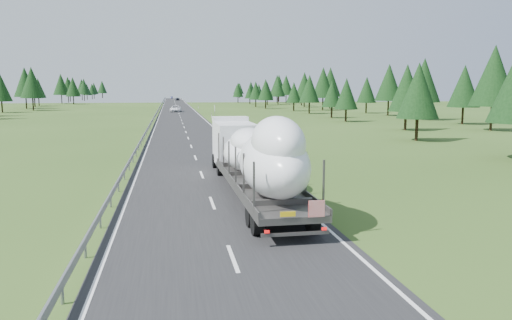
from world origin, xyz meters
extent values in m
plane|color=#2D4818|center=(0.00, 0.00, 0.00)|extent=(400.00, 400.00, 0.00)
cube|color=black|center=(0.00, 100.00, 0.01)|extent=(10.00, 400.00, 0.02)
cube|color=slate|center=(-5.30, 100.00, 0.60)|extent=(0.08, 400.00, 0.32)
cylinder|color=slate|center=(-5.30, 0.00, 0.30)|extent=(0.10, 0.10, 0.60)
cube|color=silver|center=(6.50, 30.00, 0.50)|extent=(0.12, 0.07, 1.00)
cube|color=black|center=(6.50, 30.00, 0.82)|extent=(0.13, 0.08, 0.12)
cube|color=silver|center=(6.50, 80.00, 0.50)|extent=(0.12, 0.07, 1.00)
cube|color=black|center=(6.50, 80.00, 0.82)|extent=(0.13, 0.08, 0.12)
cube|color=silver|center=(6.50, 130.00, 0.50)|extent=(0.12, 0.07, 1.00)
cube|color=black|center=(6.50, 130.00, 0.82)|extent=(0.13, 0.08, 0.12)
cube|color=silver|center=(6.50, 180.00, 0.50)|extent=(0.12, 0.07, 1.00)
cube|color=black|center=(6.50, 180.00, 0.82)|extent=(0.13, 0.08, 0.12)
cube|color=silver|center=(6.50, 230.00, 0.50)|extent=(0.12, 0.07, 1.00)
cube|color=black|center=(6.50, 230.00, 0.82)|extent=(0.13, 0.08, 0.12)
cube|color=silver|center=(6.50, 280.00, 0.50)|extent=(0.12, 0.07, 1.00)
cube|color=black|center=(6.50, 280.00, 0.82)|extent=(0.13, 0.08, 0.12)
cube|color=silver|center=(6.50, 330.00, 0.50)|extent=(0.12, 0.07, 1.00)
cube|color=black|center=(6.50, 330.00, 0.82)|extent=(0.13, 0.08, 0.12)
cylinder|color=slate|center=(7.20, 80.00, 1.00)|extent=(0.08, 0.08, 2.00)
cube|color=silver|center=(7.20, 80.00, 2.00)|extent=(0.05, 0.90, 1.20)
cylinder|color=black|center=(44.31, 40.00, 2.12)|extent=(0.36, 0.36, 4.25)
cone|color=black|center=(44.31, 40.00, 8.02)|extent=(6.60, 6.60, 8.84)
cylinder|color=black|center=(47.93, 53.09, 1.74)|extent=(0.36, 0.36, 3.48)
cone|color=black|center=(47.93, 53.09, 6.58)|extent=(5.42, 5.42, 7.26)
cylinder|color=black|center=(47.02, 65.40, 2.06)|extent=(0.36, 0.36, 4.13)
cone|color=black|center=(47.02, 65.40, 7.80)|extent=(6.42, 6.42, 8.60)
cylinder|color=black|center=(47.08, 81.49, 2.00)|extent=(0.36, 0.36, 4.00)
cone|color=black|center=(47.08, 81.49, 7.56)|extent=(6.23, 6.23, 8.34)
cylinder|color=black|center=(46.53, 93.20, 1.55)|extent=(0.36, 0.36, 3.10)
cone|color=black|center=(46.53, 93.20, 5.86)|extent=(4.83, 4.83, 6.47)
cylinder|color=black|center=(40.85, 111.41, 2.08)|extent=(0.36, 0.36, 4.16)
cone|color=black|center=(40.85, 111.41, 7.86)|extent=(6.47, 6.47, 8.67)
cylinder|color=black|center=(46.72, 122.91, 2.16)|extent=(0.36, 0.36, 4.32)
cone|color=black|center=(46.72, 122.91, 8.16)|extent=(6.72, 6.72, 9.00)
cylinder|color=black|center=(42.14, 136.27, 1.98)|extent=(0.36, 0.36, 3.97)
cone|color=black|center=(42.14, 136.27, 7.49)|extent=(6.17, 6.17, 8.26)
cylinder|color=black|center=(45.38, 152.14, 1.45)|extent=(0.36, 0.36, 2.90)
cone|color=black|center=(45.38, 152.14, 5.49)|extent=(4.52, 4.52, 6.05)
cylinder|color=black|center=(39.17, 163.90, 1.81)|extent=(0.36, 0.36, 3.61)
cone|color=black|center=(39.17, 163.90, 6.82)|extent=(5.62, 5.62, 7.52)
cylinder|color=black|center=(46.07, 179.79, 2.02)|extent=(0.36, 0.36, 4.04)
cone|color=black|center=(46.07, 179.79, 7.62)|extent=(6.28, 6.28, 8.41)
cylinder|color=black|center=(44.88, 192.40, 2.08)|extent=(0.36, 0.36, 4.15)
cone|color=black|center=(44.88, 192.40, 7.84)|extent=(6.46, 6.46, 8.65)
cylinder|color=black|center=(48.54, 205.25, 2.16)|extent=(0.36, 0.36, 4.32)
cone|color=black|center=(48.54, 205.25, 8.16)|extent=(6.72, 6.72, 9.00)
cylinder|color=black|center=(45.50, 222.68, 1.82)|extent=(0.36, 0.36, 3.65)
cone|color=black|center=(45.50, 222.68, 6.89)|extent=(5.68, 5.68, 7.60)
cylinder|color=black|center=(44.70, 237.58, 1.47)|extent=(0.36, 0.36, 2.93)
cone|color=black|center=(44.70, 237.58, 5.54)|extent=(4.56, 4.56, 6.11)
cylinder|color=black|center=(42.23, 249.87, 1.62)|extent=(0.36, 0.36, 3.24)
cone|color=black|center=(42.23, 249.87, 6.13)|extent=(5.05, 5.05, 6.76)
cylinder|color=black|center=(44.59, 261.53, 1.52)|extent=(0.36, 0.36, 3.03)
cone|color=black|center=(44.59, 261.53, 5.73)|extent=(4.72, 4.72, 6.32)
cylinder|color=black|center=(46.59, 276.19, 1.80)|extent=(0.36, 0.36, 3.60)
cone|color=black|center=(46.59, 276.19, 6.80)|extent=(5.60, 5.60, 7.50)
cylinder|color=black|center=(41.66, 290.17, 1.66)|extent=(0.36, 0.36, 3.31)
cone|color=black|center=(41.66, 290.17, 6.26)|extent=(5.16, 5.16, 6.90)
cylinder|color=black|center=(43.72, 308.97, 1.68)|extent=(0.36, 0.36, 3.36)
cone|color=black|center=(43.72, 308.97, 6.36)|extent=(5.23, 5.23, 7.01)
cylinder|color=black|center=(43.68, 320.86, 1.46)|extent=(0.36, 0.36, 2.91)
cone|color=black|center=(43.68, 320.86, 5.50)|extent=(4.53, 4.53, 6.06)
cylinder|color=black|center=(26.58, 28.46, 1.57)|extent=(0.36, 0.36, 3.13)
cone|color=black|center=(26.58, 28.46, 5.91)|extent=(4.87, 4.87, 6.52)
cylinder|color=black|center=(32.22, 42.75, 1.66)|extent=(0.36, 0.36, 3.31)
cone|color=black|center=(32.22, 42.75, 6.25)|extent=(5.15, 5.15, 6.90)
cylinder|color=black|center=(30.24, 62.89, 1.38)|extent=(0.36, 0.36, 2.76)
cone|color=black|center=(30.24, 62.89, 5.21)|extent=(4.29, 4.29, 5.75)
cylinder|color=black|center=(31.50, 75.08, 1.35)|extent=(0.36, 0.36, 2.70)
cone|color=black|center=(31.50, 75.08, 5.11)|extent=(4.21, 4.21, 5.63)
cylinder|color=black|center=(31.63, 92.91, 1.62)|extent=(0.36, 0.36, 3.25)
cone|color=black|center=(31.63, 92.91, 6.13)|extent=(5.05, 5.05, 6.76)
cylinder|color=black|center=(31.57, 108.32, 1.35)|extent=(0.36, 0.36, 2.71)
cone|color=black|center=(31.57, 108.32, 5.12)|extent=(4.21, 4.21, 5.64)
cylinder|color=black|center=(26.75, 124.62, 1.54)|extent=(0.36, 0.36, 3.09)
cone|color=black|center=(26.75, 124.62, 5.84)|extent=(4.81, 4.81, 6.44)
cylinder|color=black|center=(26.15, 138.96, 1.46)|extent=(0.36, 0.36, 2.92)
cone|color=black|center=(26.15, 138.96, 5.52)|extent=(4.55, 4.55, 6.09)
cylinder|color=black|center=(33.70, 157.71, 1.46)|extent=(0.36, 0.36, 2.92)
cone|color=black|center=(33.70, 157.71, 5.51)|extent=(4.54, 4.54, 6.08)
cylinder|color=black|center=(29.30, 171.41, 1.34)|extent=(0.36, 0.36, 2.67)
cone|color=black|center=(29.30, 171.41, 5.05)|extent=(4.16, 4.16, 5.57)
cylinder|color=black|center=(27.05, 190.21, 1.48)|extent=(0.36, 0.36, 2.95)
cone|color=black|center=(27.05, 190.21, 5.58)|extent=(4.60, 4.60, 6.15)
cylinder|color=black|center=(-44.71, 111.41, 1.71)|extent=(0.36, 0.36, 3.41)
cone|color=black|center=(-44.71, 111.41, 6.45)|extent=(5.31, 5.31, 7.11)
cylinder|color=black|center=(-40.08, 122.91, 2.07)|extent=(0.36, 0.36, 4.15)
cone|color=black|center=(-40.08, 122.91, 7.84)|extent=(6.45, 6.45, 8.64)
cylinder|color=black|center=(-45.41, 136.27, 2.15)|extent=(0.36, 0.36, 4.30)
cone|color=black|center=(-45.41, 136.27, 8.13)|extent=(6.70, 6.70, 8.97)
cylinder|color=black|center=(-46.93, 152.14, 1.73)|extent=(0.36, 0.36, 3.47)
cone|color=black|center=(-46.93, 152.14, 6.55)|extent=(5.40, 5.40, 7.23)
cylinder|color=black|center=(-48.46, 163.90, 1.67)|extent=(0.36, 0.36, 3.34)
cone|color=black|center=(-48.46, 163.90, 6.31)|extent=(5.20, 5.20, 6.96)
cylinder|color=black|center=(-39.47, 179.79, 1.81)|extent=(0.36, 0.36, 3.62)
cone|color=black|center=(-39.47, 179.79, 6.85)|extent=(5.64, 5.64, 7.55)
cylinder|color=black|center=(-46.42, 192.40, 2.10)|extent=(0.36, 0.36, 4.19)
cone|color=black|center=(-46.42, 192.40, 7.92)|extent=(6.52, 6.52, 8.74)
cylinder|color=black|center=(-46.16, 205.25, 1.93)|extent=(0.36, 0.36, 3.87)
cone|color=black|center=(-46.16, 205.25, 7.30)|extent=(6.01, 6.01, 8.05)
cylinder|color=black|center=(-48.65, 222.68, 1.79)|extent=(0.36, 0.36, 3.59)
cone|color=black|center=(-48.65, 222.68, 6.77)|extent=(5.58, 5.58, 7.47)
cylinder|color=black|center=(-44.64, 237.58, 1.90)|extent=(0.36, 0.36, 3.80)
cone|color=black|center=(-44.64, 237.58, 7.19)|extent=(5.92, 5.92, 7.93)
cylinder|color=black|center=(-47.72, 249.87, 1.92)|extent=(0.36, 0.36, 3.84)
cone|color=black|center=(-47.72, 249.87, 7.25)|extent=(5.97, 5.97, 8.00)
cylinder|color=black|center=(-47.01, 261.53, 1.51)|extent=(0.36, 0.36, 3.01)
cone|color=black|center=(-47.01, 261.53, 5.69)|extent=(4.68, 4.68, 6.27)
cylinder|color=black|center=(-46.47, 276.19, 1.55)|extent=(0.36, 0.36, 3.11)
cone|color=black|center=(-46.47, 276.19, 5.87)|extent=(4.84, 4.84, 6.48)
cylinder|color=black|center=(-47.37, 290.17, 1.66)|extent=(0.36, 0.36, 3.33)
cone|color=black|center=(-47.37, 290.17, 6.29)|extent=(5.18, 5.18, 6.94)
cylinder|color=black|center=(-44.83, 308.97, 1.87)|extent=(0.36, 0.36, 3.74)
cone|color=black|center=(-44.83, 308.97, 7.07)|extent=(5.82, 5.82, 7.80)
cylinder|color=black|center=(-46.56, 320.86, 1.92)|extent=(0.36, 0.36, 3.84)
cone|color=black|center=(-46.56, 320.86, 7.25)|extent=(5.97, 5.97, 8.00)
cube|color=white|center=(2.52, 10.16, 2.09)|extent=(2.81, 5.53, 3.08)
cube|color=black|center=(2.52, 12.96, 2.64)|extent=(2.53, 0.12, 1.54)
cube|color=white|center=(2.52, 12.58, 3.79)|extent=(2.76, 1.35, 0.33)
cube|color=#524F4D|center=(2.52, 9.06, 0.60)|extent=(2.79, 3.33, 0.27)
cylinder|color=black|center=(1.26, 12.14, 0.55)|extent=(0.40, 1.10, 1.10)
cylinder|color=black|center=(3.79, 12.14, 0.55)|extent=(0.40, 1.10, 1.10)
cylinder|color=black|center=(1.26, 8.62, 0.55)|extent=(0.40, 1.10, 1.10)
cylinder|color=black|center=(3.79, 8.62, 0.55)|extent=(0.40, 1.10, 1.10)
cube|color=#524F4D|center=(2.52, -0.29, 1.01)|extent=(3.14, 15.43, 0.29)
cube|color=#524F4D|center=(1.06, -0.29, 1.29)|extent=(0.24, 15.40, 0.26)
cube|color=#524F4D|center=(3.99, -0.29, 1.29)|extent=(0.24, 15.40, 0.26)
cube|color=#524F4D|center=(1.06, -6.89, 2.20)|extent=(0.08, 0.08, 2.09)
cube|color=#524F4D|center=(3.99, -6.89, 2.20)|extent=(0.08, 0.08, 2.09)
cube|color=#524F4D|center=(1.06, -4.25, 2.20)|extent=(0.08, 0.08, 2.09)
cube|color=#524F4D|center=(3.99, -4.25, 2.20)|extent=(0.08, 0.08, 2.09)
cube|color=#524F4D|center=(1.06, -1.61, 2.20)|extent=(0.08, 0.08, 2.09)
cube|color=#524F4D|center=(3.99, -1.61, 2.20)|extent=(0.08, 0.08, 2.09)
cube|color=#524F4D|center=(1.06, 1.03, 2.20)|extent=(0.08, 0.08, 2.09)
cube|color=#524F4D|center=(3.99, 1.03, 2.20)|extent=(0.08, 0.08, 2.09)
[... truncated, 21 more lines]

